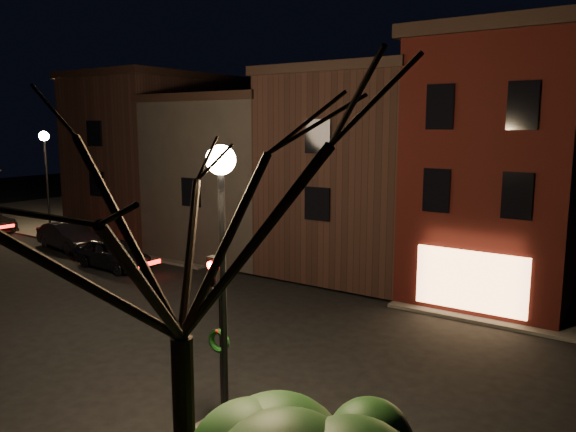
# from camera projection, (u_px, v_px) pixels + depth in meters

# --- Properties ---
(ground) EXTENTS (120.00, 120.00, 0.00)m
(ground) POSITION_uv_depth(u_px,v_px,m) (204.00, 318.00, 20.48)
(ground) COLOR black
(ground) RESTS_ON ground
(sidewalk_far_left) EXTENTS (30.00, 30.00, 0.12)m
(sidewalk_far_left) POSITION_uv_depth(u_px,v_px,m) (190.00, 207.00, 47.90)
(sidewalk_far_left) COLOR #2D2B28
(sidewalk_far_left) RESTS_ON ground
(corner_building) EXTENTS (6.50, 8.50, 10.50)m
(corner_building) POSITION_uv_depth(u_px,v_px,m) (505.00, 164.00, 22.89)
(corner_building) COLOR #3D0D0A
(corner_building) RESTS_ON ground
(row_building_a) EXTENTS (7.30, 10.30, 9.40)m
(row_building_a) POSITION_uv_depth(u_px,v_px,m) (371.00, 169.00, 27.43)
(row_building_a) COLOR black
(row_building_a) RESTS_ON ground
(row_building_b) EXTENTS (7.80, 10.30, 8.40)m
(row_building_b) POSITION_uv_depth(u_px,v_px,m) (254.00, 173.00, 31.54)
(row_building_b) COLOR black
(row_building_b) RESTS_ON ground
(row_building_c) EXTENTS (7.30, 10.30, 9.90)m
(row_building_c) POSITION_uv_depth(u_px,v_px,m) (163.00, 155.00, 35.45)
(row_building_c) COLOR black
(row_building_c) RESTS_ON ground
(street_lamp_near) EXTENTS (0.60, 0.60, 6.48)m
(street_lamp_near) POSITION_uv_depth(u_px,v_px,m) (222.00, 216.00, 11.31)
(street_lamp_near) COLOR black
(street_lamp_near) RESTS_ON sidewalk_near_right
(street_lamp_far) EXTENTS (0.60, 0.60, 6.48)m
(street_lamp_far) POSITION_uv_depth(u_px,v_px,m) (45.00, 154.00, 35.26)
(street_lamp_far) COLOR black
(street_lamp_far) RESTS_ON sidewalk_far_left
(traffic_signal) EXTENTS (0.58, 0.38, 4.05)m
(traffic_signal) POSITION_uv_depth(u_px,v_px,m) (218.00, 316.00, 12.42)
(traffic_signal) COLOR black
(traffic_signal) RESTS_ON sidewalk_near_right
(bare_tree_right) EXTENTS (6.40, 6.40, 8.50)m
(bare_tree_right) POSITION_uv_depth(u_px,v_px,m) (176.00, 182.00, 8.39)
(bare_tree_right) COLOR black
(bare_tree_right) RESTS_ON sidewalk_near_right
(parked_car_a) EXTENTS (4.52, 1.98, 1.52)m
(parked_car_a) POSITION_uv_depth(u_px,v_px,m) (112.00, 253.00, 27.59)
(parked_car_a) COLOR black
(parked_car_a) RESTS_ON ground
(parked_car_b) EXTENTS (4.80, 2.22, 1.52)m
(parked_car_b) POSITION_uv_depth(u_px,v_px,m) (68.00, 236.00, 31.73)
(parked_car_b) COLOR black
(parked_car_b) RESTS_ON ground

